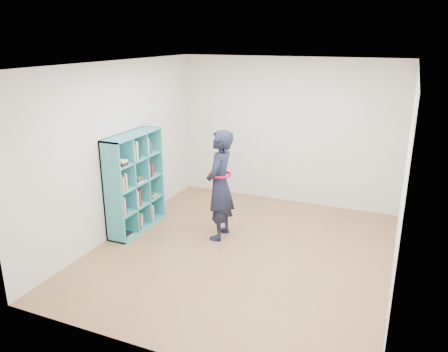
% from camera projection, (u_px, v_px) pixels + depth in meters
% --- Properties ---
extents(floor, '(4.50, 4.50, 0.00)m').
position_uv_depth(floor, '(242.00, 252.00, 6.21)').
color(floor, brown).
rests_on(floor, ground).
extents(ceiling, '(4.50, 4.50, 0.00)m').
position_uv_depth(ceiling, '(244.00, 64.00, 5.41)').
color(ceiling, white).
rests_on(ceiling, wall_back).
extents(wall_left, '(0.02, 4.50, 2.60)m').
position_uv_depth(wall_left, '(118.00, 150.00, 6.55)').
color(wall_left, silver).
rests_on(wall_left, floor).
extents(wall_right, '(0.02, 4.50, 2.60)m').
position_uv_depth(wall_right, '(404.00, 183.00, 5.07)').
color(wall_right, silver).
rests_on(wall_right, floor).
extents(wall_back, '(4.00, 0.02, 2.60)m').
position_uv_depth(wall_back, '(287.00, 132.00, 7.78)').
color(wall_back, silver).
rests_on(wall_back, floor).
extents(wall_front, '(4.00, 0.02, 2.60)m').
position_uv_depth(wall_front, '(153.00, 231.00, 3.84)').
color(wall_front, silver).
rests_on(wall_front, floor).
extents(bookshelf, '(0.34, 1.15, 1.54)m').
position_uv_depth(bookshelf, '(133.00, 183.00, 6.75)').
color(bookshelf, teal).
rests_on(bookshelf, floor).
extents(person, '(0.44, 0.63, 1.66)m').
position_uv_depth(person, '(220.00, 185.00, 6.43)').
color(person, black).
rests_on(person, floor).
extents(smartphone, '(0.04, 0.09, 0.13)m').
position_uv_depth(smartphone, '(213.00, 175.00, 6.53)').
color(smartphone, silver).
rests_on(smartphone, person).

